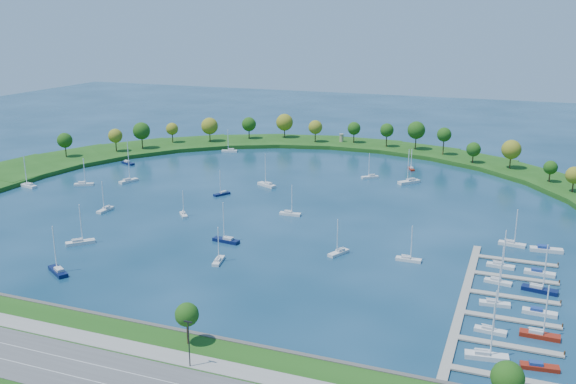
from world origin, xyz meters
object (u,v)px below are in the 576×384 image
(moored_boat_9, at_px, (339,252))
(moored_boat_19, at_px, (58,270))
(moored_boat_1, at_px, (128,180))
(docked_boat_0, at_px, (486,355))
(moored_boat_0, at_px, (290,213))
(moored_boat_17, at_px, (28,185))
(moored_boat_5, at_px, (409,181))
(docked_boat_5, at_px, (539,312))
(docked_boat_10, at_px, (512,243))
(moored_boat_4, at_px, (105,209))
(moored_boat_14, at_px, (222,193))
(docked_boat_11, at_px, (546,249))
(harbor_tower, at_px, (342,138))
(moored_boat_8, at_px, (370,176))
(moored_boat_7, at_px, (184,214))
(moored_boat_18, at_px, (128,162))
(docked_boat_9, at_px, (539,273))
(docked_boat_2, at_px, (490,329))
(docked_boat_6, at_px, (498,280))
(docked_boat_8, at_px, (500,264))
(moored_boat_6, at_px, (84,183))
(moored_boat_13, at_px, (226,239))
(docked_boat_3, at_px, (539,334))
(docked_boat_7, at_px, (539,288))
(moored_boat_16, at_px, (80,241))
(moored_boat_3, at_px, (411,168))
(docked_boat_4, at_px, (495,302))
(dock_system, at_px, (493,305))
(moored_boat_12, at_px, (267,184))
(moored_boat_15, at_px, (408,258))
(docked_boat_1, at_px, (539,367))
(moored_boat_10, at_px, (218,260))

(moored_boat_9, xyz_separation_m, moored_boat_19, (-69.40, -42.32, 0.07))
(moored_boat_1, height_order, docked_boat_0, docked_boat_0)
(moored_boat_0, xyz_separation_m, moored_boat_17, (-116.60, -3.74, 0.06))
(moored_boat_5, bearing_deg, moored_boat_19, 13.35)
(docked_boat_5, height_order, docked_boat_10, docked_boat_10)
(moored_boat_19, xyz_separation_m, docked_boat_0, (115.72, -4.12, -0.02))
(moored_boat_4, height_order, moored_boat_14, moored_boat_4)
(moored_boat_1, xyz_separation_m, moored_boat_14, (46.82, -3.37, -0.07))
(docked_boat_5, bearing_deg, docked_boat_11, 90.78)
(harbor_tower, bearing_deg, docked_boat_11, -51.97)
(moored_boat_8, distance_m, docked_boat_5, 133.86)
(moored_boat_0, xyz_separation_m, moored_boat_7, (-35.61, -14.56, -0.04))
(moored_boat_18, bearing_deg, docked_boat_9, 1.30)
(docked_boat_9, height_order, docked_boat_10, docked_boat_10)
(moored_boat_19, relative_size, docked_boat_2, 1.30)
(docked_boat_6, relative_size, docked_boat_8, 0.93)
(harbor_tower, bearing_deg, moored_boat_9, -73.89)
(moored_boat_1, height_order, moored_boat_6, moored_boat_1)
(moored_boat_13, bearing_deg, docked_boat_5, 175.64)
(moored_boat_18, bearing_deg, docked_boat_11, 6.91)
(moored_boat_0, bearing_deg, docked_boat_3, -40.20)
(moored_boat_19, xyz_separation_m, docked_boat_5, (126.20, 21.68, -0.35))
(moored_boat_0, relative_size, moored_boat_17, 0.86)
(docked_boat_7, bearing_deg, docked_boat_3, -81.05)
(moored_boat_14, distance_m, moored_boat_16, 68.47)
(moored_boat_3, relative_size, docked_boat_9, 1.16)
(moored_boat_1, distance_m, docked_boat_4, 169.91)
(dock_system, xyz_separation_m, docked_boat_8, (0.23, 26.91, 0.54))
(moored_boat_5, relative_size, moored_boat_18, 1.25)
(moored_boat_3, distance_m, moored_boat_4, 140.67)
(moored_boat_12, height_order, docked_boat_10, moored_boat_12)
(moored_boat_13, xyz_separation_m, moored_boat_18, (-93.09, 80.30, -0.03))
(moored_boat_7, height_order, moored_boat_14, moored_boat_14)
(moored_boat_6, relative_size, docked_boat_7, 0.89)
(moored_boat_0, distance_m, docked_boat_8, 77.57)
(moored_boat_19, height_order, docked_boat_3, moored_boat_19)
(moored_boat_9, height_order, moored_boat_15, moored_boat_9)
(harbor_tower, distance_m, moored_boat_4, 155.28)
(docked_boat_1, bearing_deg, moored_boat_13, 147.93)
(moored_boat_1, relative_size, docked_boat_9, 1.52)
(moored_boat_10, relative_size, docked_boat_2, 1.02)
(moored_boat_18, bearing_deg, moored_boat_6, -59.50)
(docked_boat_10, bearing_deg, moored_boat_1, 179.52)
(docked_boat_4, relative_size, docked_boat_5, 1.35)
(moored_boat_4, height_order, moored_boat_17, moored_boat_17)
(moored_boat_12, relative_size, docked_boat_4, 1.26)
(moored_boat_4, bearing_deg, docked_boat_0, 68.78)
(docked_boat_3, xyz_separation_m, docked_boat_4, (-10.48, 13.30, -0.05))
(moored_boat_12, bearing_deg, moored_boat_15, 166.34)
(moored_boat_0, xyz_separation_m, moored_boat_8, (14.13, 62.66, -0.00))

